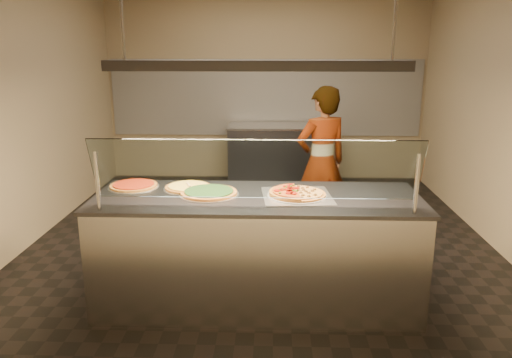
{
  "coord_description": "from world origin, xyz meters",
  "views": [
    {
      "loc": [
        0.13,
        -4.99,
        2.09
      ],
      "look_at": [
        -0.01,
        -0.98,
        1.02
      ],
      "focal_mm": 35.0,
      "sensor_mm": 36.0,
      "label": 1
    }
  ],
  "objects_px": {
    "serving_counter": "(257,250)",
    "pizza_spinach": "(209,192)",
    "half_pizza_sausage": "(311,193)",
    "perforated_tray": "(297,195)",
    "pizza_tomato": "(134,185)",
    "pizza_spatula": "(194,186)",
    "worker": "(321,162)",
    "sneeze_guard": "(255,170)",
    "half_pizza_pepperoni": "(284,192)",
    "prep_table": "(279,155)",
    "heat_lamp_housing": "(257,66)",
    "pizza_cheese": "(188,187)"
  },
  "relations": [
    {
      "from": "prep_table",
      "to": "perforated_tray",
      "type": "bearing_deg",
      "value": -88.28
    },
    {
      "from": "sneeze_guard",
      "to": "pizza_tomato",
      "type": "relative_size",
      "value": 5.57
    },
    {
      "from": "sneeze_guard",
      "to": "perforated_tray",
      "type": "distance_m",
      "value": 0.55
    },
    {
      "from": "half_pizza_pepperoni",
      "to": "pizza_cheese",
      "type": "distance_m",
      "value": 0.82
    },
    {
      "from": "perforated_tray",
      "to": "heat_lamp_housing",
      "type": "relative_size",
      "value": 0.25
    },
    {
      "from": "perforated_tray",
      "to": "pizza_cheese",
      "type": "bearing_deg",
      "value": 168.13
    },
    {
      "from": "half_pizza_pepperoni",
      "to": "prep_table",
      "type": "distance_m",
      "value": 3.75
    },
    {
      "from": "pizza_cheese",
      "to": "worker",
      "type": "xyz_separation_m",
      "value": [
        1.25,
        1.41,
        -0.1
      ]
    },
    {
      "from": "sneeze_guard",
      "to": "perforated_tray",
      "type": "height_order",
      "value": "sneeze_guard"
    },
    {
      "from": "half_pizza_sausage",
      "to": "heat_lamp_housing",
      "type": "distance_m",
      "value": 1.08
    },
    {
      "from": "pizza_cheese",
      "to": "pizza_spatula",
      "type": "xyz_separation_m",
      "value": [
        0.05,
        -0.02,
        0.01
      ]
    },
    {
      "from": "pizza_spatula",
      "to": "worker",
      "type": "xyz_separation_m",
      "value": [
        1.2,
        1.43,
        -0.12
      ]
    },
    {
      "from": "sneeze_guard",
      "to": "worker",
      "type": "height_order",
      "value": "worker"
    },
    {
      "from": "prep_table",
      "to": "half_pizza_sausage",
      "type": "bearing_deg",
      "value": -86.62
    },
    {
      "from": "perforated_tray",
      "to": "worker",
      "type": "relative_size",
      "value": 0.35
    },
    {
      "from": "heat_lamp_housing",
      "to": "half_pizza_sausage",
      "type": "bearing_deg",
      "value": 0.47
    },
    {
      "from": "sneeze_guard",
      "to": "pizza_tomato",
      "type": "height_order",
      "value": "sneeze_guard"
    },
    {
      "from": "serving_counter",
      "to": "pizza_tomato",
      "type": "height_order",
      "value": "pizza_tomato"
    },
    {
      "from": "perforated_tray",
      "to": "pizza_tomato",
      "type": "distance_m",
      "value": 1.4
    },
    {
      "from": "heat_lamp_housing",
      "to": "sneeze_guard",
      "type": "bearing_deg",
      "value": -90.0
    },
    {
      "from": "serving_counter",
      "to": "pizza_tomato",
      "type": "bearing_deg",
      "value": 167.68
    },
    {
      "from": "pizza_cheese",
      "to": "prep_table",
      "type": "height_order",
      "value": "pizza_cheese"
    },
    {
      "from": "serving_counter",
      "to": "heat_lamp_housing",
      "type": "xyz_separation_m",
      "value": [
        0.0,
        0.0,
        1.48
      ]
    },
    {
      "from": "pizza_spinach",
      "to": "worker",
      "type": "height_order",
      "value": "worker"
    },
    {
      "from": "pizza_tomato",
      "to": "worker",
      "type": "relative_size",
      "value": 0.25
    },
    {
      "from": "half_pizza_pepperoni",
      "to": "pizza_spinach",
      "type": "distance_m",
      "value": 0.61
    },
    {
      "from": "pizza_cheese",
      "to": "heat_lamp_housing",
      "type": "bearing_deg",
      "value": -18.31
    },
    {
      "from": "half_pizza_pepperoni",
      "to": "heat_lamp_housing",
      "type": "height_order",
      "value": "heat_lamp_housing"
    },
    {
      "from": "perforated_tray",
      "to": "half_pizza_pepperoni",
      "type": "distance_m",
      "value": 0.11
    },
    {
      "from": "pizza_spatula",
      "to": "prep_table",
      "type": "distance_m",
      "value": 3.66
    },
    {
      "from": "pizza_tomato",
      "to": "pizza_cheese",
      "type": "bearing_deg",
      "value": -4.51
    },
    {
      "from": "perforated_tray",
      "to": "pizza_cheese",
      "type": "distance_m",
      "value": 0.93
    },
    {
      "from": "perforated_tray",
      "to": "half_pizza_sausage",
      "type": "distance_m",
      "value": 0.11
    },
    {
      "from": "sneeze_guard",
      "to": "half_pizza_pepperoni",
      "type": "bearing_deg",
      "value": 58.41
    },
    {
      "from": "perforated_tray",
      "to": "prep_table",
      "type": "bearing_deg",
      "value": 91.72
    },
    {
      "from": "perforated_tray",
      "to": "pizza_tomato",
      "type": "xyz_separation_m",
      "value": [
        -1.38,
        0.23,
        0.01
      ]
    },
    {
      "from": "half_pizza_pepperoni",
      "to": "pizza_spinach",
      "type": "xyz_separation_m",
      "value": [
        -0.6,
        0.03,
        -0.02
      ]
    },
    {
      "from": "pizza_cheese",
      "to": "worker",
      "type": "distance_m",
      "value": 1.88
    },
    {
      "from": "half_pizza_pepperoni",
      "to": "pizza_tomato",
      "type": "distance_m",
      "value": 1.29
    },
    {
      "from": "prep_table",
      "to": "pizza_tomato",
      "type": "bearing_deg",
      "value": -109.97
    },
    {
      "from": "prep_table",
      "to": "heat_lamp_housing",
      "type": "relative_size",
      "value": 0.68
    },
    {
      "from": "half_pizza_sausage",
      "to": "pizza_spinach",
      "type": "distance_m",
      "value": 0.82
    },
    {
      "from": "perforated_tray",
      "to": "worker",
      "type": "xyz_separation_m",
      "value": [
        0.34,
        1.6,
        -0.09
      ]
    },
    {
      "from": "worker",
      "to": "perforated_tray",
      "type": "bearing_deg",
      "value": 52.99
    },
    {
      "from": "sneeze_guard",
      "to": "pizza_cheese",
      "type": "distance_m",
      "value": 0.84
    },
    {
      "from": "pizza_spatula",
      "to": "pizza_spinach",
      "type": "bearing_deg",
      "value": -44.96
    },
    {
      "from": "serving_counter",
      "to": "pizza_spinach",
      "type": "bearing_deg",
      "value": 175.36
    },
    {
      "from": "perforated_tray",
      "to": "pizza_tomato",
      "type": "height_order",
      "value": "pizza_tomato"
    },
    {
      "from": "serving_counter",
      "to": "perforated_tray",
      "type": "relative_size",
      "value": 4.47
    },
    {
      "from": "serving_counter",
      "to": "pizza_spatula",
      "type": "height_order",
      "value": "pizza_spatula"
    }
  ]
}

